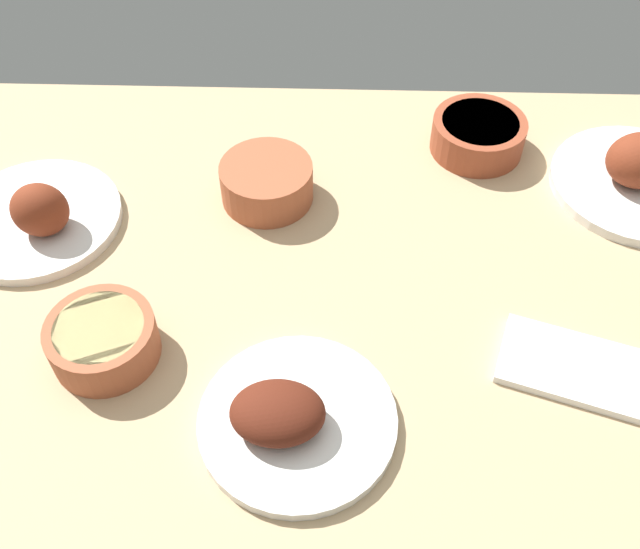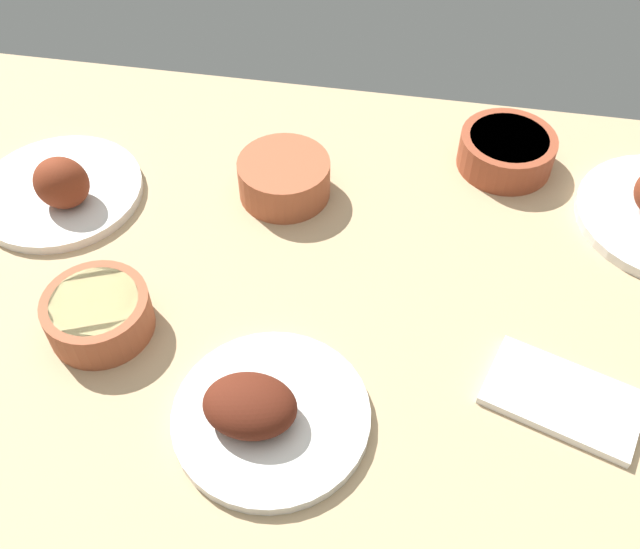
% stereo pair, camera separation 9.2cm
% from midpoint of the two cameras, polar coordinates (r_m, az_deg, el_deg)
% --- Properties ---
extents(dining_table, '(1.40, 0.90, 0.04)m').
position_cam_midpoint_polar(dining_table, '(1.01, -2.62, -1.62)').
color(dining_table, tan).
rests_on(dining_table, ground).
extents(plate_center_main, '(0.23, 0.23, 0.07)m').
position_cam_midpoint_polar(plate_center_main, '(0.85, -5.48, -11.36)').
color(plate_center_main, silver).
rests_on(plate_center_main, dining_table).
extents(plate_near_viewer, '(0.26, 0.26, 0.10)m').
position_cam_midpoint_polar(plate_near_viewer, '(1.19, 21.80, 7.20)').
color(plate_near_viewer, silver).
rests_on(plate_near_viewer, dining_table).
extents(plate_far_side, '(0.25, 0.25, 0.09)m').
position_cam_midpoint_polar(plate_far_side, '(1.14, -23.51, 4.11)').
color(plate_far_side, silver).
rests_on(plate_far_side, dining_table).
extents(bowl_pasta, '(0.14, 0.14, 0.06)m').
position_cam_midpoint_polar(bowl_pasta, '(0.95, -19.40, -4.95)').
color(bowl_pasta, '#A35133').
rests_on(bowl_pasta, dining_table).
extents(bowl_sauce, '(0.14, 0.14, 0.06)m').
position_cam_midpoint_polar(bowl_sauce, '(1.09, -6.64, 7.18)').
color(bowl_sauce, '#A35133').
rests_on(bowl_sauce, dining_table).
extents(bowl_potatoes, '(0.15, 0.15, 0.06)m').
position_cam_midpoint_polar(bowl_potatoes, '(1.19, 10.14, 10.71)').
color(bowl_potatoes, brown).
rests_on(bowl_potatoes, dining_table).
extents(folded_napkin, '(0.20, 0.15, 0.01)m').
position_cam_midpoint_polar(folded_napkin, '(0.94, 16.70, -7.16)').
color(folded_napkin, white).
rests_on(folded_napkin, dining_table).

